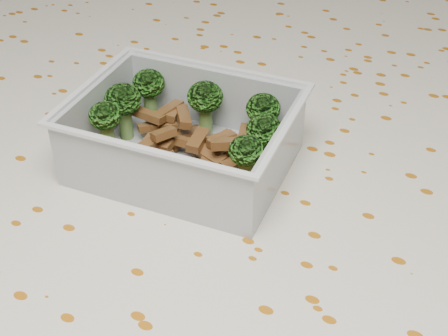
% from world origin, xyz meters
% --- Properties ---
extents(dining_table, '(1.40, 0.90, 0.75)m').
position_xyz_m(dining_table, '(0.00, 0.00, 0.67)').
color(dining_table, brown).
rests_on(dining_table, ground).
extents(tablecloth, '(1.46, 0.96, 0.19)m').
position_xyz_m(tablecloth, '(0.00, 0.00, 0.72)').
color(tablecloth, beige).
rests_on(tablecloth, dining_table).
extents(lunch_container, '(0.18, 0.14, 0.06)m').
position_xyz_m(lunch_container, '(-0.04, 0.02, 0.78)').
color(lunch_container, silver).
rests_on(lunch_container, tablecloth).
extents(broccoli_florets, '(0.15, 0.09, 0.05)m').
position_xyz_m(broccoli_florets, '(-0.04, 0.04, 0.79)').
color(broccoli_florets, '#608C3F').
rests_on(broccoli_florets, lunch_container).
extents(meat_pile, '(0.11, 0.07, 0.03)m').
position_xyz_m(meat_pile, '(-0.04, 0.04, 0.77)').
color(meat_pile, brown).
rests_on(meat_pile, lunch_container).
extents(sausage, '(0.14, 0.05, 0.02)m').
position_xyz_m(sausage, '(-0.03, -0.01, 0.77)').
color(sausage, '#B35322').
rests_on(sausage, lunch_container).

